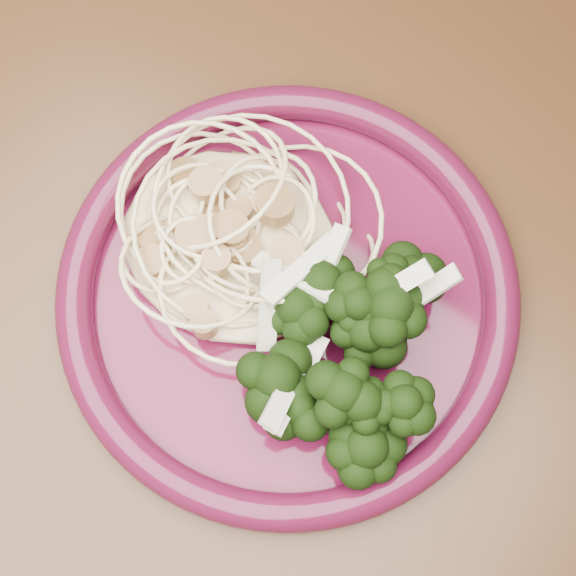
# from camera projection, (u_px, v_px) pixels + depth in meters

# --- Properties ---
(dining_table) EXTENTS (1.20, 0.80, 0.75)m
(dining_table) POSITION_uv_depth(u_px,v_px,m) (386.00, 380.00, 0.60)
(dining_table) COLOR #472814
(dining_table) RESTS_ON ground
(dinner_plate) EXTENTS (0.32, 0.32, 0.02)m
(dinner_plate) POSITION_uv_depth(u_px,v_px,m) (288.00, 292.00, 0.51)
(dinner_plate) COLOR #500C27
(dinner_plate) RESTS_ON dining_table
(spaghetti_pile) EXTENTS (0.16, 0.14, 0.03)m
(spaghetti_pile) POSITION_uv_depth(u_px,v_px,m) (230.00, 239.00, 0.51)
(spaghetti_pile) COLOR beige
(spaghetti_pile) RESTS_ON dinner_plate
(scallop_cluster) EXTENTS (0.13, 0.13, 0.04)m
(scallop_cluster) POSITION_uv_depth(u_px,v_px,m) (225.00, 216.00, 0.47)
(scallop_cluster) COLOR #A77E48
(scallop_cluster) RESTS_ON spaghetti_pile
(broccoli_pile) EXTENTS (0.11, 0.17, 0.05)m
(broccoli_pile) POSITION_uv_depth(u_px,v_px,m) (364.00, 344.00, 0.48)
(broccoli_pile) COLOR black
(broccoli_pile) RESTS_ON dinner_plate
(onion_garnish) EXTENTS (0.08, 0.11, 0.06)m
(onion_garnish) POSITION_uv_depth(u_px,v_px,m) (369.00, 330.00, 0.44)
(onion_garnish) COLOR beige
(onion_garnish) RESTS_ON broccoli_pile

